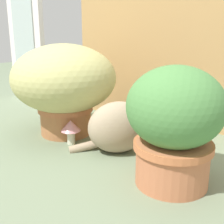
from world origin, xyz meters
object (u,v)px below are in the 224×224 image
leafy_planter (175,123)px  cat (122,124)px  grass_planter (64,83)px  mushroom_ornament_pink (71,127)px

leafy_planter → cat: bearing=154.6°
grass_planter → leafy_planter: bearing=-14.8°
grass_planter → leafy_planter: size_ratio=1.24×
grass_planter → leafy_planter: 0.66m
grass_planter → leafy_planter: grass_planter is taller
grass_planter → cat: 0.38m
leafy_planter → mushroom_ornament_pink: leafy_planter is taller
leafy_planter → mushroom_ornament_pink: 0.54m
grass_planter → cat: grass_planter is taller
cat → mushroom_ornament_pink: cat is taller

